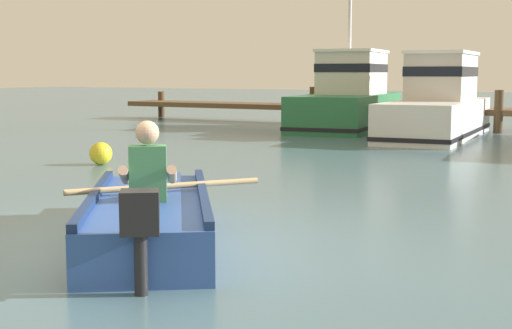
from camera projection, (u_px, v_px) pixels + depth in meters
The scene contains 6 objects.
ground_plane at pixel (137, 250), 6.77m from camera, with size 120.00×120.00×0.00m, color slate.
wooden_dock at pixel (305, 107), 23.63m from camera, with size 13.23×1.64×1.17m.
rowboat_with_person at pixel (150, 216), 7.08m from camera, with size 2.72×3.32×1.19m.
moored_boat_green at pixel (349, 100), 21.46m from camera, with size 2.84×5.95×4.23m.
moored_boat_white at pixel (438, 105), 18.74m from camera, with size 2.33×6.16×2.17m.
mooring_buoy at pixel (101, 153), 13.07m from camera, with size 0.41×0.41×0.41m, color yellow.
Camera 1 is at (4.23, -5.21, 1.62)m, focal length 51.65 mm.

